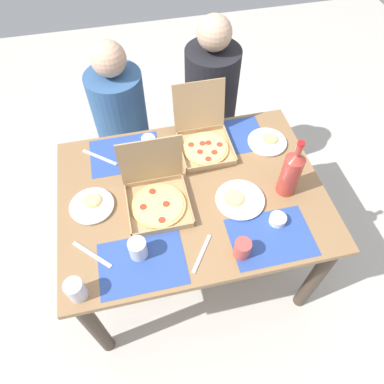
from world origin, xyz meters
TOP-DOWN VIEW (x-y plane):
  - ground_plane at (0.00, 0.00)m, footprint 6.00×6.00m
  - dining_table at (0.00, 0.00)m, footprint 1.26×0.93m
  - placemat_near_left at (-0.28, -0.31)m, footprint 0.36×0.26m
  - placemat_near_right at (0.28, -0.31)m, footprint 0.36×0.26m
  - placemat_far_left at (-0.28, 0.31)m, footprint 0.36×0.26m
  - placemat_far_right at (0.28, 0.31)m, footprint 0.36×0.26m
  - pizza_box_edge_far at (-0.17, -0.02)m, footprint 0.28×0.29m
  - pizza_box_center at (0.13, 0.28)m, footprint 0.27×0.31m
  - plate_far_left at (0.46, 0.23)m, footprint 0.21×0.21m
  - plate_middle at (0.20, -0.10)m, footprint 0.23×0.23m
  - plate_near_right at (-0.47, 0.02)m, footprint 0.20×0.20m
  - soda_bottle at (0.44, -0.08)m, footprint 0.09×0.09m
  - cup_clear_right at (-0.16, 0.30)m, footprint 0.07×0.07m
  - cup_clear_left at (-0.54, -0.39)m, footprint 0.07×0.07m
  - cup_dark at (-0.29, -0.27)m, footprint 0.08×0.08m
  - cup_red at (0.13, -0.36)m, footprint 0.07×0.07m
  - condiment_bowl at (0.34, -0.25)m, footprint 0.08×0.08m
  - fork_by_near_left at (-0.03, -0.33)m, footprint 0.12×0.16m
  - knife_by_near_right at (-0.49, -0.23)m, footprint 0.16×0.16m
  - knife_by_far_left at (-0.42, 0.32)m, footprint 0.17×0.15m
  - diner_left_seat at (-0.28, 0.72)m, footprint 0.32×0.32m
  - diner_right_seat at (0.28, 0.72)m, footprint 0.32×0.32m

SIDE VIEW (x-z plane):
  - ground_plane at x=0.00m, z-range 0.00..0.00m
  - diner_left_seat at x=-0.28m, z-range -0.06..1.07m
  - diner_right_seat at x=0.28m, z-range -0.06..1.14m
  - dining_table at x=0.00m, z-range 0.25..0.99m
  - placemat_near_left at x=-0.28m, z-range 0.74..0.74m
  - placemat_near_right at x=0.28m, z-range 0.74..0.74m
  - placemat_far_left at x=-0.28m, z-range 0.74..0.74m
  - placemat_far_right at x=0.28m, z-range 0.74..0.74m
  - fork_by_near_left at x=-0.03m, z-range 0.74..0.75m
  - knife_by_near_right at x=-0.49m, z-range 0.74..0.75m
  - knife_by_far_left at x=-0.42m, z-range 0.74..0.75m
  - plate_far_left at x=0.46m, z-range 0.74..0.77m
  - plate_near_right at x=-0.47m, z-range 0.74..0.77m
  - plate_middle at x=0.20m, z-range 0.74..0.77m
  - condiment_bowl at x=0.34m, z-range 0.74..0.78m
  - cup_red at x=0.13m, z-range 0.74..0.83m
  - pizza_box_center at x=0.13m, z-range 0.64..0.94m
  - cup_dark at x=-0.29m, z-range 0.74..0.84m
  - pizza_box_edge_far at x=-0.17m, z-range 0.63..0.95m
  - cup_clear_left at x=-0.54m, z-range 0.74..0.85m
  - cup_clear_right at x=-0.16m, z-range 0.74..0.85m
  - soda_bottle at x=0.44m, z-range 0.71..1.04m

